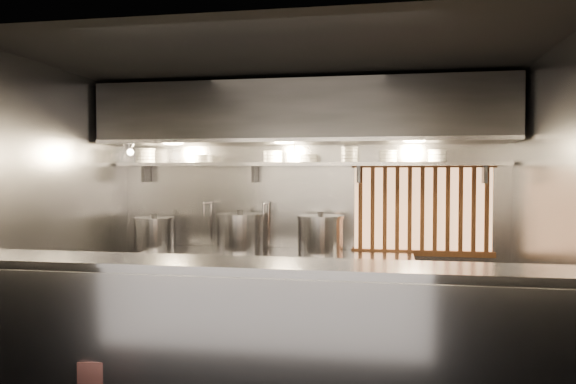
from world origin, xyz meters
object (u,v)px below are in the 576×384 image
(heat_lamp, at_px, (129,147))
(stock_pot_right, at_px, (320,234))
(stock_pot_left, at_px, (154,233))
(stock_pot_mid, at_px, (240,232))
(pendant_bulb, at_px, (294,157))

(heat_lamp, relative_size, stock_pot_right, 0.61)
(stock_pot_left, bearing_deg, stock_pot_mid, -0.38)
(stock_pot_left, bearing_deg, stock_pot_right, -0.76)
(heat_lamp, xyz_separation_m, stock_pot_right, (2.10, 0.29, -0.96))
(heat_lamp, bearing_deg, stock_pot_left, 64.87)
(heat_lamp, distance_m, stock_pot_left, 1.04)
(pendant_bulb, distance_m, stock_pot_right, 0.90)
(pendant_bulb, height_order, stock_pot_left, pendant_bulb)
(stock_pot_right, bearing_deg, heat_lamp, -172.14)
(pendant_bulb, xyz_separation_m, stock_pot_right, (0.30, -0.06, -0.85))
(pendant_bulb, bearing_deg, stock_pot_mid, -176.19)
(pendant_bulb, relative_size, stock_pot_mid, 0.30)
(heat_lamp, distance_m, pendant_bulb, 1.83)
(stock_pot_left, bearing_deg, pendant_bulb, 1.19)
(heat_lamp, bearing_deg, pendant_bulb, 11.00)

